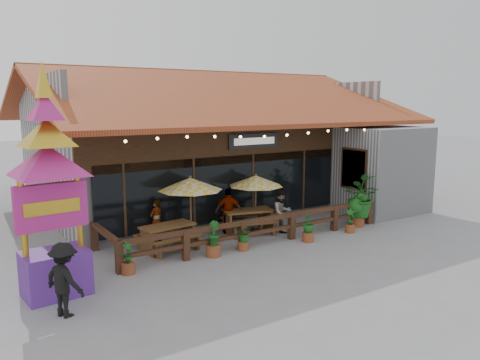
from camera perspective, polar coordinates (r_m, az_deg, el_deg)
ground at (r=16.89m, az=6.53°, el=-6.49°), size 100.00×100.00×0.00m
restaurant_building at (r=22.01m, az=-3.79°, el=3.13°), size 15.50×14.73×6.09m
patio_railing at (r=15.22m, az=0.60°, el=-5.80°), size 10.00×2.60×0.92m
umbrella_left at (r=15.34m, az=-6.08°, el=-0.53°), size 2.74×2.74×2.26m
umbrella_right at (r=16.73m, az=1.93°, el=-0.13°), size 2.13×2.13×2.11m
picnic_table_left at (r=15.01m, az=-8.79°, el=-6.40°), size 1.88×1.69×0.81m
picnic_table_right at (r=16.75m, az=0.98°, el=-4.54°), size 2.06×1.88×0.84m
thai_sign_tower at (r=11.74m, az=-22.30°, el=1.53°), size 2.40×2.40×5.95m
tropical_plant at (r=18.04m, az=14.24°, el=-2.11°), size 1.61×1.71×1.91m
diner_a at (r=15.82m, az=-10.15°, el=-4.91°), size 0.63×0.54×1.47m
diner_b at (r=16.56m, az=5.12°, el=-3.95°), size 0.79×0.63×1.58m
diner_c at (r=16.60m, az=-1.39°, el=-3.80°), size 1.03×0.77×1.63m
pedestrian at (r=11.02m, az=-20.64°, el=-11.31°), size 1.04×1.23×1.65m
planter_a at (r=13.22m, az=-13.50°, el=-9.47°), size 0.40×0.38×0.93m
planter_b at (r=14.25m, az=-3.30°, el=-7.40°), size 0.44×0.44×1.09m
planter_c at (r=14.79m, az=0.37°, el=-6.78°), size 0.68×0.66×0.86m
planter_d at (r=15.87m, az=8.32°, el=-5.79°), size 0.52×0.52×0.98m
planter_e at (r=17.26m, az=13.28°, el=-5.08°), size 0.37×0.35×0.87m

